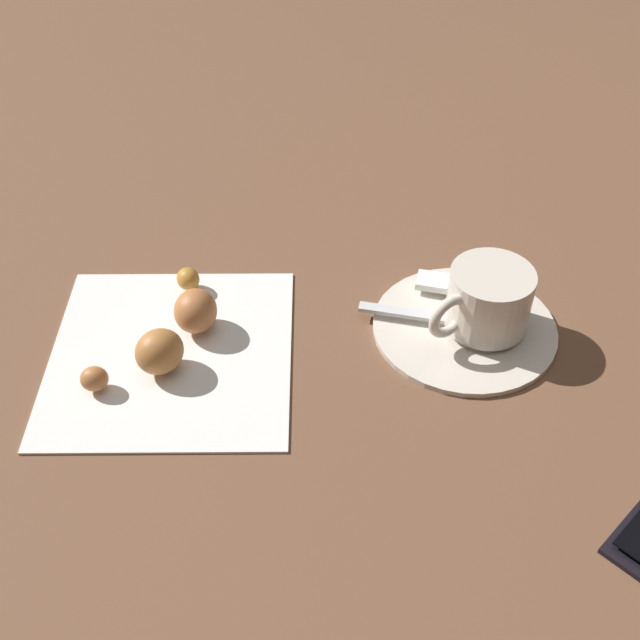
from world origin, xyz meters
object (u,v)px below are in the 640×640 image
(espresso_cup, at_px, (487,299))
(napkin, at_px, (171,353))
(sugar_packet, at_px, (456,285))
(saucer, at_px, (465,326))
(croissant, at_px, (173,330))
(teaspoon, at_px, (467,321))

(espresso_cup, bearing_deg, napkin, 172.10)
(espresso_cup, height_order, sugar_packet, espresso_cup)
(saucer, height_order, espresso_cup, espresso_cup)
(saucer, height_order, croissant, croissant)
(espresso_cup, distance_m, croissant, 0.24)
(teaspoon, bearing_deg, espresso_cup, -11.80)
(napkin, xyz_separation_m, croissant, (0.00, 0.01, 0.02))
(espresso_cup, distance_m, sugar_packet, 0.05)
(espresso_cup, bearing_deg, sugar_packet, 96.47)
(espresso_cup, relative_size, napkin, 0.46)
(espresso_cup, xyz_separation_m, napkin, (-0.24, 0.03, -0.03))
(teaspoon, relative_size, sugar_packet, 1.85)
(saucer, xyz_separation_m, sugar_packet, (0.01, 0.04, 0.01))
(croissant, bearing_deg, sugar_packet, 1.46)
(espresso_cup, xyz_separation_m, croissant, (-0.23, 0.04, -0.01))
(teaspoon, xyz_separation_m, sugar_packet, (0.01, 0.04, 0.00))
(napkin, bearing_deg, sugar_packet, 2.90)
(saucer, distance_m, espresso_cup, 0.03)
(saucer, bearing_deg, croissant, 171.35)
(saucer, relative_size, napkin, 0.76)
(saucer, xyz_separation_m, napkin, (-0.23, 0.03, -0.00))
(saucer, bearing_deg, espresso_cup, -23.33)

